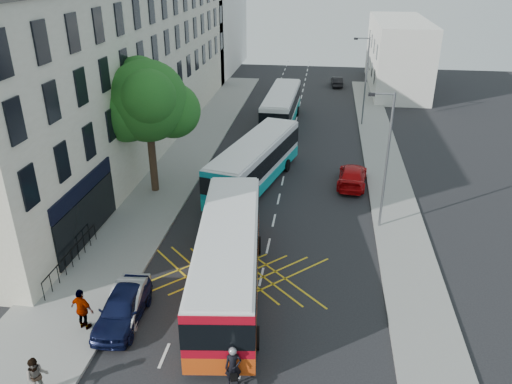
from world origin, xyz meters
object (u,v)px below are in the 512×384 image
(street_tree, at_px, (147,102))
(lamp_far, at_px, (365,77))
(bus_near, at_px, (228,258))
(pedestrian_far, at_px, (82,309))
(distant_car_dark, at_px, (337,82))
(bus_far, at_px, (281,107))
(red_hatchback, at_px, (352,176))
(lamp_near, at_px, (386,155))
(bus_mid, at_px, (255,162))
(parked_car_blue, at_px, (122,308))
(parked_car_silver, at_px, (127,302))
(motorbike, at_px, (233,369))
(distant_car_grey, at_px, (281,90))
(pedestrian_near, at_px, (37,377))

(street_tree, relative_size, lamp_far, 1.10)
(bus_near, distance_m, pedestrian_far, 6.77)
(lamp_far, xyz_separation_m, distant_car_dark, (-2.16, 15.74, -4.03))
(street_tree, bearing_deg, pedestrian_far, -83.83)
(street_tree, bearing_deg, lamp_far, 49.19)
(street_tree, relative_size, bus_far, 0.78)
(distant_car_dark, bearing_deg, red_hatchback, 87.35)
(lamp_near, relative_size, lamp_far, 1.00)
(bus_near, bearing_deg, bus_mid, 85.18)
(parked_car_blue, relative_size, distant_car_dark, 1.19)
(street_tree, height_order, pedestrian_far, street_tree)
(street_tree, relative_size, red_hatchback, 1.87)
(parked_car_silver, height_order, pedestrian_far, pedestrian_far)
(bus_mid, height_order, parked_car_blue, bus_mid)
(motorbike, distance_m, distant_car_grey, 43.74)
(lamp_far, distance_m, pedestrian_far, 33.87)
(bus_near, relative_size, bus_mid, 1.04)
(lamp_near, bearing_deg, bus_mid, 147.81)
(bus_near, xyz_separation_m, pedestrian_near, (-5.59, -7.43, -0.79))
(pedestrian_near, bearing_deg, parked_car_blue, 38.02)
(street_tree, xyz_separation_m, lamp_near, (14.71, -2.97, -1.68))
(distant_car_dark, bearing_deg, parked_car_blue, 73.85)
(bus_mid, relative_size, parked_car_silver, 3.07)
(bus_mid, bearing_deg, parked_car_blue, -89.86)
(lamp_near, distance_m, bus_far, 21.10)
(street_tree, distance_m, motorbike, 18.98)
(motorbike, height_order, red_hatchback, motorbike)
(parked_car_blue, xyz_separation_m, distant_car_grey, (3.13, 40.67, -0.14))
(pedestrian_near, relative_size, pedestrian_far, 0.85)
(distant_car_grey, bearing_deg, motorbike, -86.78)
(lamp_far, bearing_deg, motorbike, -100.78)
(parked_car_silver, distance_m, distant_car_grey, 40.29)
(street_tree, bearing_deg, distant_car_grey, 77.63)
(street_tree, distance_m, bus_near, 13.22)
(bus_far, height_order, distant_car_dark, bus_far)
(distant_car_grey, bearing_deg, street_tree, -102.23)
(lamp_near, bearing_deg, pedestrian_far, -140.19)
(street_tree, relative_size, bus_near, 0.72)
(lamp_near, height_order, motorbike, lamp_near)
(motorbike, bearing_deg, pedestrian_far, 147.16)
(distant_car_grey, distance_m, pedestrian_near, 45.38)
(parked_car_silver, height_order, pedestrian_near, pedestrian_near)
(bus_mid, xyz_separation_m, parked_car_silver, (-3.71, -14.76, -1.07))
(red_hatchback, xyz_separation_m, pedestrian_near, (-11.89, -20.66, 0.30))
(distant_car_grey, height_order, pedestrian_far, pedestrian_far)
(bus_mid, height_order, bus_far, bus_mid)
(parked_car_silver, bearing_deg, distant_car_dark, 71.69)
(red_hatchback, bearing_deg, parked_car_blue, 62.44)
(lamp_far, bearing_deg, red_hatchback, -95.32)
(lamp_far, distance_m, bus_far, 8.14)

